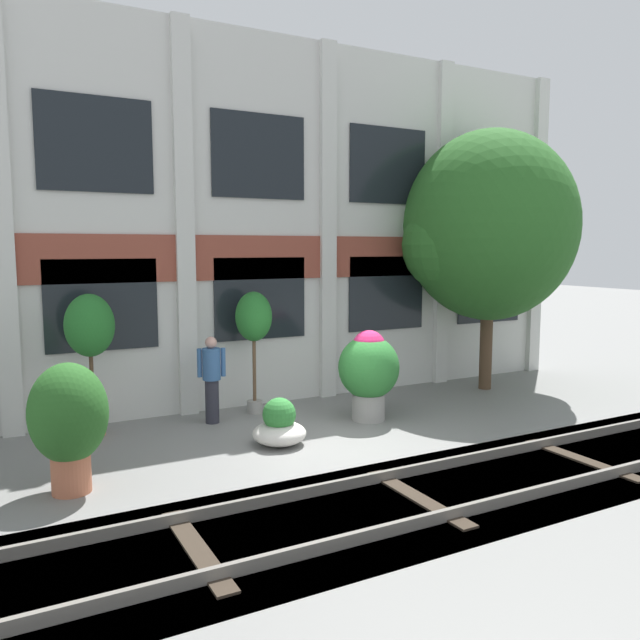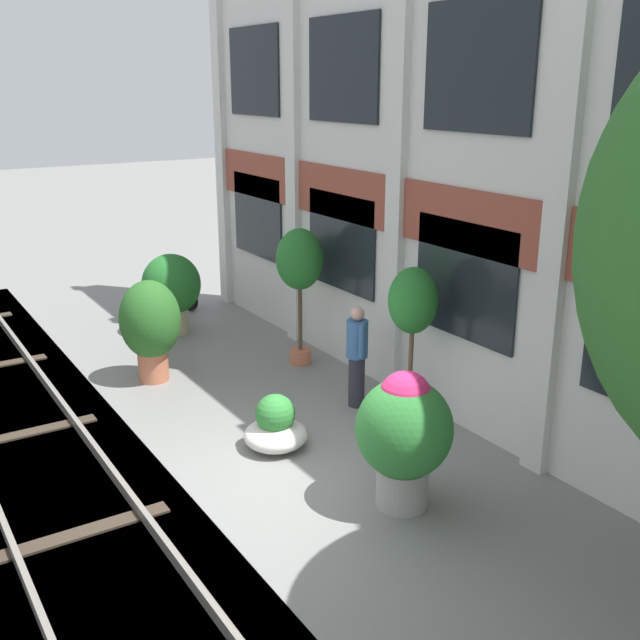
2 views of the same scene
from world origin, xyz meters
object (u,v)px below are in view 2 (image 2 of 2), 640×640
object	(u,v)px
potted_plant_fluted_column	(404,430)
potted_plant_tall_urn	(413,307)
potted_plant_wide_bowl	(275,427)
potted_plant_stone_basin	(172,288)
potted_plant_terracotta_small	(300,265)
potted_plant_glazed_jar	(150,324)
scooter_near_curb	(175,288)
resident_by_doorway	(357,354)

from	to	relation	value
potted_plant_fluted_column	potted_plant_tall_urn	xyz separation A→B (m)	(-1.74, 1.50, 0.86)
potted_plant_wide_bowl	potted_plant_fluted_column	bearing A→B (deg)	15.03
potted_plant_fluted_column	potted_plant_stone_basin	distance (m)	7.72
potted_plant_stone_basin	potted_plant_terracotta_small	bearing A→B (deg)	24.41
potted_plant_wide_bowl	potted_plant_tall_urn	bearing A→B (deg)	79.12
potted_plant_glazed_jar	scooter_near_curb	world-z (taller)	potted_plant_glazed_jar
potted_plant_wide_bowl	resident_by_doorway	world-z (taller)	resident_by_doorway
potted_plant_glazed_jar	resident_by_doorway	bearing A→B (deg)	40.47
potted_plant_stone_basin	scooter_near_curb	bearing A→B (deg)	157.01
potted_plant_terracotta_small	potted_plant_glazed_jar	bearing A→B (deg)	-104.35
potted_plant_tall_urn	potted_plant_terracotta_small	distance (m)	3.08
potted_plant_stone_basin	scooter_near_curb	size ratio (longest dim) A/B	1.23
potted_plant_glazed_jar	potted_plant_terracotta_small	xyz separation A→B (m)	(0.66, 2.58, 0.83)
potted_plant_tall_urn	scooter_near_curb	bearing A→B (deg)	-175.56
scooter_near_curb	potted_plant_fluted_column	bearing A→B (deg)	-21.35
potted_plant_tall_urn	resident_by_doorway	bearing A→B (deg)	-163.93
potted_plant_terracotta_small	potted_plant_tall_urn	bearing A→B (deg)	1.18
potted_plant_wide_bowl	potted_plant_terracotta_small	bearing A→B (deg)	143.10
potted_plant_stone_basin	potted_plant_terracotta_small	size ratio (longest dim) A/B	0.66
potted_plant_terracotta_small	scooter_near_curb	world-z (taller)	potted_plant_terracotta_small
potted_plant_fluted_column	potted_plant_stone_basin	world-z (taller)	potted_plant_fluted_column
potted_plant_tall_urn	scooter_near_curb	world-z (taller)	potted_plant_tall_urn
potted_plant_fluted_column	potted_plant_wide_bowl	size ratio (longest dim) A/B	1.92
potted_plant_fluted_column	potted_plant_glazed_jar	size ratio (longest dim) A/B	0.98
resident_by_doorway	potted_plant_glazed_jar	bearing A→B (deg)	-32.06
potted_plant_tall_urn	resident_by_doorway	xyz separation A→B (m)	(-0.98, -0.28, -0.97)
potted_plant_tall_urn	potted_plant_stone_basin	distance (m)	6.20
potted_plant_stone_basin	potted_plant_wide_bowl	distance (m)	5.66
potted_plant_tall_urn	scooter_near_curb	distance (m)	7.94
potted_plant_glazed_jar	potted_plant_wide_bowl	size ratio (longest dim) A/B	1.97
potted_plant_wide_bowl	scooter_near_curb	size ratio (longest dim) A/B	0.67
potted_plant_glazed_jar	potted_plant_wide_bowl	world-z (taller)	potted_plant_glazed_jar
potted_plant_glazed_jar	potted_plant_wide_bowl	distance (m)	3.46
potted_plant_stone_basin	potted_plant_terracotta_small	world-z (taller)	potted_plant_terracotta_small
potted_plant_fluted_column	scooter_near_curb	size ratio (longest dim) A/B	1.29
potted_plant_stone_basin	resident_by_doorway	world-z (taller)	potted_plant_stone_basin
potted_plant_stone_basin	potted_plant_wide_bowl	xyz separation A→B (m)	(5.58, -0.70, -0.65)
potted_plant_tall_urn	resident_by_doorway	size ratio (longest dim) A/B	1.48
potted_plant_fluted_column	resident_by_doorway	world-z (taller)	potted_plant_fluted_column
potted_plant_stone_basin	resident_by_doorway	xyz separation A→B (m)	(5.00, 1.10, -0.08)
potted_plant_tall_urn	scooter_near_curb	xyz separation A→B (m)	(-7.79, -0.61, -1.42)
potted_plant_glazed_jar	potted_plant_terracotta_small	bearing A→B (deg)	75.65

